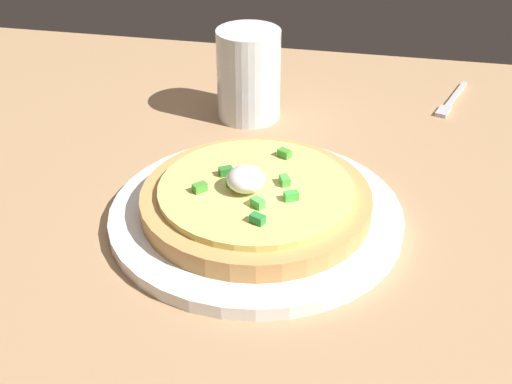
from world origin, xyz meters
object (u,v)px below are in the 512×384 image
pizza (256,198)px  fork (451,102)px  plate (256,215)px  cup_near (249,76)px

pizza → fork: (19.45, 30.67, -2.36)cm
pizza → fork: bearing=57.6°
pizza → plate: bearing=45.3°
fork → cup_near: bearing=-53.0°
plate → pizza: pizza is taller
cup_near → fork: bearing=18.9°
plate → fork: (19.43, 30.65, -0.41)cm
plate → fork: 36.29cm
plate → cup_near: (-5.36, 22.16, 4.60)cm
plate → cup_near: 23.26cm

